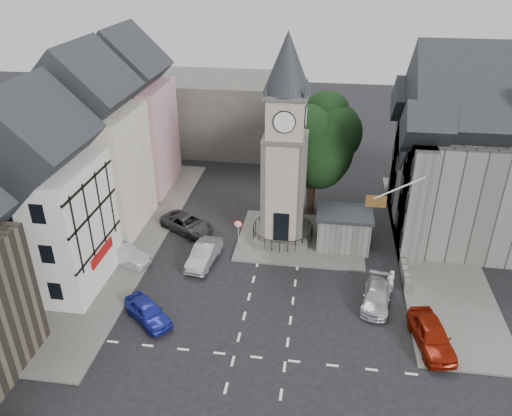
% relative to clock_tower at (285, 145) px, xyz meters
% --- Properties ---
extents(ground, '(120.00, 120.00, 0.00)m').
position_rel_clock_tower_xyz_m(ground, '(0.00, -7.99, -8.12)').
color(ground, black).
rests_on(ground, ground).
extents(pavement_west, '(6.00, 30.00, 0.14)m').
position_rel_clock_tower_xyz_m(pavement_west, '(-12.50, -1.99, -8.05)').
color(pavement_west, '#595651').
rests_on(pavement_west, ground).
extents(pavement_east, '(6.00, 26.00, 0.14)m').
position_rel_clock_tower_xyz_m(pavement_east, '(12.00, 0.01, -8.05)').
color(pavement_east, '#595651').
rests_on(pavement_east, ground).
extents(central_island, '(10.00, 8.00, 0.16)m').
position_rel_clock_tower_xyz_m(central_island, '(1.50, 0.01, -8.04)').
color(central_island, '#595651').
rests_on(central_island, ground).
extents(road_markings, '(20.00, 8.00, 0.01)m').
position_rel_clock_tower_xyz_m(road_markings, '(0.00, -13.49, -8.12)').
color(road_markings, silver).
rests_on(road_markings, ground).
extents(clock_tower, '(4.86, 4.86, 16.25)m').
position_rel_clock_tower_xyz_m(clock_tower, '(0.00, 0.00, 0.00)').
color(clock_tower, '#4C4944').
rests_on(clock_tower, ground).
extents(stone_shelter, '(4.30, 3.30, 3.08)m').
position_rel_clock_tower_xyz_m(stone_shelter, '(4.80, -0.49, -6.57)').
color(stone_shelter, '#5A5853').
rests_on(stone_shelter, ground).
extents(town_tree, '(7.20, 7.20, 10.80)m').
position_rel_clock_tower_xyz_m(town_tree, '(2.00, 5.01, -1.15)').
color(town_tree, black).
rests_on(town_tree, ground).
extents(warning_sign_post, '(0.70, 0.19, 2.85)m').
position_rel_clock_tower_xyz_m(warning_sign_post, '(-3.20, -2.56, -6.09)').
color(warning_sign_post, black).
rests_on(warning_sign_post, ground).
extents(terrace_pink, '(8.10, 7.60, 12.80)m').
position_rel_clock_tower_xyz_m(terrace_pink, '(-15.50, 8.01, -1.54)').
color(terrace_pink, '#C98A94').
rests_on(terrace_pink, ground).
extents(terrace_cream, '(8.10, 7.60, 12.80)m').
position_rel_clock_tower_xyz_m(terrace_cream, '(-15.50, 0.01, -1.54)').
color(terrace_cream, beige).
rests_on(terrace_cream, ground).
extents(terrace_tudor, '(8.10, 7.60, 12.00)m').
position_rel_clock_tower_xyz_m(terrace_tudor, '(-15.50, -7.99, -1.93)').
color(terrace_tudor, silver).
rests_on(terrace_tudor, ground).
extents(backdrop_west, '(20.00, 10.00, 8.00)m').
position_rel_clock_tower_xyz_m(backdrop_west, '(-12.00, 20.01, -4.12)').
color(backdrop_west, '#4C4944').
rests_on(backdrop_west, ground).
extents(east_building, '(14.40, 11.40, 12.60)m').
position_rel_clock_tower_xyz_m(east_building, '(15.59, 3.01, -1.86)').
color(east_building, '#5A5853').
rests_on(east_building, ground).
extents(east_boundary_wall, '(0.40, 16.00, 0.90)m').
position_rel_clock_tower_xyz_m(east_boundary_wall, '(9.20, 2.01, -7.67)').
color(east_boundary_wall, '#5A5853').
rests_on(east_boundary_wall, ground).
extents(flagpole, '(3.68, 0.10, 2.74)m').
position_rel_clock_tower_xyz_m(flagpole, '(8.00, -3.99, -1.12)').
color(flagpole, white).
rests_on(flagpole, ground).
extents(car_west_blue, '(4.07, 3.82, 1.36)m').
position_rel_clock_tower_xyz_m(car_west_blue, '(-7.50, -11.26, -7.44)').
color(car_west_blue, navy).
rests_on(car_west_blue, ground).
extents(car_west_silver, '(4.40, 2.85, 1.37)m').
position_rel_clock_tower_xyz_m(car_west_silver, '(-11.46, -5.20, -7.43)').
color(car_west_silver, '#A8ABB0').
rests_on(car_west_silver, ground).
extents(car_west_grey, '(5.27, 4.26, 1.33)m').
position_rel_clock_tower_xyz_m(car_west_grey, '(-8.02, 0.01, -7.45)').
color(car_west_grey, '#2E2E31').
rests_on(car_west_grey, ground).
extents(car_island_silver, '(2.07, 4.55, 1.45)m').
position_rel_clock_tower_xyz_m(car_island_silver, '(-5.50, -4.37, -7.40)').
color(car_island_silver, '#999DA1').
rests_on(car_island_silver, ground).
extents(car_island_east, '(2.41, 4.52, 1.25)m').
position_rel_clock_tower_xyz_m(car_island_east, '(7.00, -7.49, -7.50)').
color(car_island_east, '#ADAEB5').
rests_on(car_island_east, ground).
extents(car_east_red, '(2.68, 4.91, 1.58)m').
position_rel_clock_tower_xyz_m(car_east_red, '(9.96, -10.99, -7.33)').
color(car_east_red, maroon).
rests_on(car_east_red, ground).
extents(pedestrian, '(0.75, 0.66, 1.74)m').
position_rel_clock_tower_xyz_m(pedestrian, '(8.00, -5.99, -7.25)').
color(pedestrian, beige).
rests_on(pedestrian, ground).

